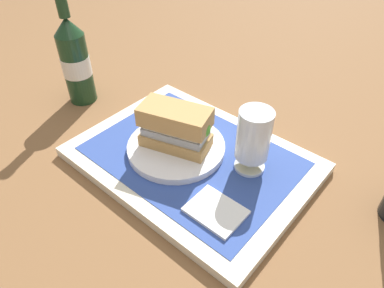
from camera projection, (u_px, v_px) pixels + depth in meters
The scene contains 8 objects.
ground_plane at pixel (192, 163), 0.69m from camera, with size 3.00×3.00×0.00m, color brown.
tray at pixel (192, 160), 0.69m from camera, with size 0.44×0.32×0.02m, color beige.
placemat at pixel (192, 156), 0.68m from camera, with size 0.38×0.27×0.00m, color #2D4793.
plate at pixel (176, 147), 0.69m from camera, with size 0.19×0.19×0.01m, color white.
sandwich at pixel (177, 127), 0.65m from camera, with size 0.14×0.10×0.08m.
beer_glass at pixel (253, 138), 0.61m from camera, with size 0.06×0.06×0.12m.
napkin_folded at pixel (216, 211), 0.57m from camera, with size 0.09×0.07×0.01m, color white.
second_bottle at pixel (74, 61), 0.80m from camera, with size 0.07×0.07×0.27m.
Camera 1 is at (0.33, -0.38, 0.48)m, focal length 32.93 mm.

